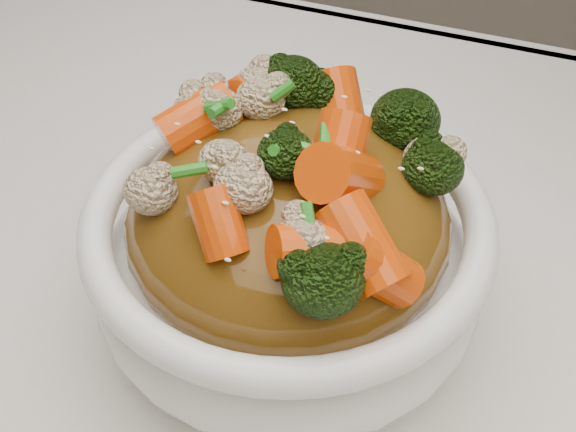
% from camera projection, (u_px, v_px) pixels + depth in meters
% --- Properties ---
extents(tablecloth, '(1.20, 0.80, 0.04)m').
position_uv_depth(tablecloth, '(351.00, 387.00, 0.39)').
color(tablecloth, silver).
rests_on(tablecloth, dining_table).
extents(bowl, '(0.26, 0.26, 0.09)m').
position_uv_depth(bowl, '(288.00, 258.00, 0.38)').
color(bowl, white).
rests_on(bowl, tablecloth).
extents(sauce_base, '(0.21, 0.21, 0.10)m').
position_uv_depth(sauce_base, '(288.00, 220.00, 0.36)').
color(sauce_base, '#59380F').
rests_on(sauce_base, bowl).
extents(carrots, '(0.21, 0.21, 0.05)m').
position_uv_depth(carrots, '(288.00, 124.00, 0.32)').
color(carrots, '#D74507').
rests_on(carrots, sauce_base).
extents(broccoli, '(0.21, 0.21, 0.04)m').
position_uv_depth(broccoli, '(288.00, 126.00, 0.32)').
color(broccoli, black).
rests_on(broccoli, sauce_base).
extents(cauliflower, '(0.21, 0.21, 0.04)m').
position_uv_depth(cauliflower, '(288.00, 129.00, 0.32)').
color(cauliflower, beige).
rests_on(cauliflower, sauce_base).
extents(scallions, '(0.15, 0.15, 0.02)m').
position_uv_depth(scallions, '(288.00, 122.00, 0.31)').
color(scallions, '#227D1C').
rests_on(scallions, sauce_base).
extents(sesame_seeds, '(0.19, 0.19, 0.01)m').
position_uv_depth(sesame_seeds, '(288.00, 122.00, 0.31)').
color(sesame_seeds, beige).
rests_on(sesame_seeds, sauce_base).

